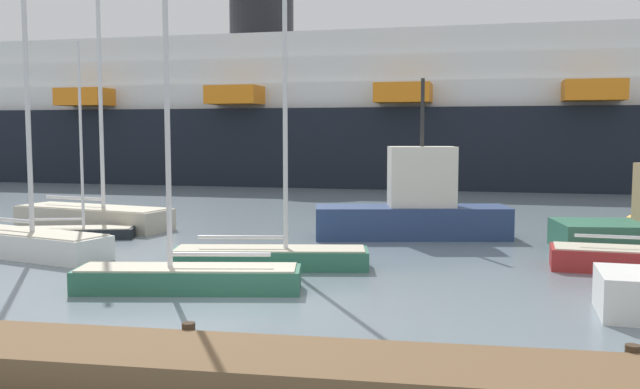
{
  "coord_description": "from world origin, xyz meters",
  "views": [
    {
      "loc": [
        4.41,
        -14.97,
        3.98
      ],
      "look_at": [
        0.0,
        10.14,
        1.67
      ],
      "focal_mm": 39.03,
      "sensor_mm": 36.0,
      "label": 1
    }
  ],
  "objects_px": {
    "sailboat_1": "(74,229)",
    "fishing_boat_2": "(415,207)",
    "sailboat_2": "(22,239)",
    "sailboat_5": "(94,213)",
    "cruise_ship": "(492,116)",
    "sailboat_4": "(188,271)",
    "channel_buoy_0": "(634,224)",
    "sailboat_0": "(270,254)"
  },
  "relations": [
    {
      "from": "sailboat_1",
      "to": "fishing_boat_2",
      "type": "xyz_separation_m",
      "value": [
        12.55,
        2.33,
        0.83
      ]
    },
    {
      "from": "sailboat_2",
      "to": "sailboat_5",
      "type": "xyz_separation_m",
      "value": [
        -0.84,
        6.28,
        0.09
      ]
    },
    {
      "from": "sailboat_5",
      "to": "cruise_ship",
      "type": "height_order",
      "value": "cruise_ship"
    },
    {
      "from": "sailboat_5",
      "to": "fishing_boat_2",
      "type": "height_order",
      "value": "sailboat_5"
    },
    {
      "from": "sailboat_4",
      "to": "sailboat_2",
      "type": "bearing_deg",
      "value": -37.53
    },
    {
      "from": "channel_buoy_0",
      "to": "sailboat_1",
      "type": "bearing_deg",
      "value": -166.79
    },
    {
      "from": "sailboat_1",
      "to": "sailboat_4",
      "type": "xyz_separation_m",
      "value": [
        7.3,
        -7.5,
        0.19
      ]
    },
    {
      "from": "sailboat_2",
      "to": "channel_buoy_0",
      "type": "relative_size",
      "value": 6.63
    },
    {
      "from": "sailboat_2",
      "to": "channel_buoy_0",
      "type": "xyz_separation_m",
      "value": [
        20.74,
        8.62,
        -0.15
      ]
    },
    {
      "from": "sailboat_4",
      "to": "channel_buoy_0",
      "type": "height_order",
      "value": "sailboat_4"
    },
    {
      "from": "sailboat_0",
      "to": "sailboat_4",
      "type": "distance_m",
      "value": 3.47
    },
    {
      "from": "sailboat_2",
      "to": "sailboat_4",
      "type": "bearing_deg",
      "value": -10.94
    },
    {
      "from": "sailboat_1",
      "to": "fishing_boat_2",
      "type": "relative_size",
      "value": 0.98
    },
    {
      "from": "fishing_boat_2",
      "to": "channel_buoy_0",
      "type": "distance_m",
      "value": 8.86
    },
    {
      "from": "sailboat_2",
      "to": "cruise_ship",
      "type": "relative_size",
      "value": 0.1
    },
    {
      "from": "sailboat_2",
      "to": "fishing_boat_2",
      "type": "relative_size",
      "value": 1.33
    },
    {
      "from": "sailboat_4",
      "to": "channel_buoy_0",
      "type": "relative_size",
      "value": 7.15
    },
    {
      "from": "sailboat_0",
      "to": "sailboat_2",
      "type": "distance_m",
      "value": 8.41
    },
    {
      "from": "sailboat_0",
      "to": "fishing_boat_2",
      "type": "xyz_separation_m",
      "value": [
        3.92,
        6.63,
        0.73
      ]
    },
    {
      "from": "sailboat_4",
      "to": "fishing_boat_2",
      "type": "height_order",
      "value": "sailboat_4"
    },
    {
      "from": "sailboat_0",
      "to": "sailboat_5",
      "type": "relative_size",
      "value": 0.63
    },
    {
      "from": "fishing_boat_2",
      "to": "channel_buoy_0",
      "type": "relative_size",
      "value": 4.97
    },
    {
      "from": "sailboat_4",
      "to": "cruise_ship",
      "type": "distance_m",
      "value": 39.41
    },
    {
      "from": "sailboat_4",
      "to": "fishing_boat_2",
      "type": "xyz_separation_m",
      "value": [
        5.25,
        9.83,
        0.64
      ]
    },
    {
      "from": "sailboat_4",
      "to": "channel_buoy_0",
      "type": "distance_m",
      "value": 18.49
    },
    {
      "from": "sailboat_1",
      "to": "cruise_ship",
      "type": "bearing_deg",
      "value": 44.7
    },
    {
      "from": "sailboat_0",
      "to": "fishing_boat_2",
      "type": "height_order",
      "value": "sailboat_0"
    },
    {
      "from": "sailboat_5",
      "to": "sailboat_2",
      "type": "bearing_deg",
      "value": -68.6
    },
    {
      "from": "sailboat_4",
      "to": "channel_buoy_0",
      "type": "xyz_separation_m",
      "value": [
        13.69,
        12.43,
        -0.13
      ]
    },
    {
      "from": "sailboat_0",
      "to": "sailboat_1",
      "type": "relative_size",
      "value": 1.13
    },
    {
      "from": "sailboat_2",
      "to": "sailboat_0",
      "type": "bearing_deg",
      "value": 13.3
    },
    {
      "from": "fishing_boat_2",
      "to": "cruise_ship",
      "type": "distance_m",
      "value": 28.7
    },
    {
      "from": "sailboat_0",
      "to": "channel_buoy_0",
      "type": "height_order",
      "value": "sailboat_0"
    },
    {
      "from": "sailboat_1",
      "to": "sailboat_4",
      "type": "relative_size",
      "value": 0.68
    },
    {
      "from": "sailboat_1",
      "to": "sailboat_5",
      "type": "height_order",
      "value": "sailboat_5"
    },
    {
      "from": "sailboat_5",
      "to": "channel_buoy_0",
      "type": "relative_size",
      "value": 8.76
    },
    {
      "from": "cruise_ship",
      "to": "sailboat_4",
      "type": "bearing_deg",
      "value": -100.78
    },
    {
      "from": "sailboat_2",
      "to": "channel_buoy_0",
      "type": "distance_m",
      "value": 22.46
    },
    {
      "from": "channel_buoy_0",
      "to": "fishing_boat_2",
      "type": "bearing_deg",
      "value": -162.89
    },
    {
      "from": "sailboat_5",
      "to": "fishing_boat_2",
      "type": "bearing_deg",
      "value": 12.68
    },
    {
      "from": "channel_buoy_0",
      "to": "cruise_ship",
      "type": "distance_m",
      "value": 26.15
    },
    {
      "from": "channel_buoy_0",
      "to": "cruise_ship",
      "type": "relative_size",
      "value": 0.01
    }
  ]
}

